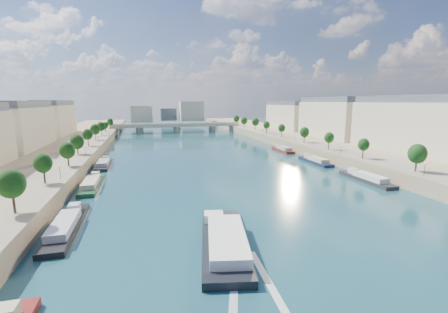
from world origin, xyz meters
TOP-DOWN VIEW (x-y plane):
  - ground at (0.00, 100.00)m, footprint 700.00×700.00m
  - quay_left at (-72.00, 100.00)m, footprint 44.00×520.00m
  - quay_right at (72.00, 100.00)m, footprint 44.00×520.00m
  - pave_left at (-57.00, 100.00)m, footprint 14.00×520.00m
  - pave_right at (57.00, 100.00)m, footprint 14.00×520.00m
  - trees_left at (-55.00, 102.00)m, footprint 4.80×268.80m
  - trees_right at (55.00, 110.00)m, footprint 4.80×268.80m
  - lamps_left at (-52.50, 90.00)m, footprint 0.36×200.36m
  - lamps_right at (52.50, 105.00)m, footprint 0.36×200.36m
  - buildings_right at (85.00, 112.00)m, footprint 16.00×226.00m
  - skyline at (3.19, 319.52)m, footprint 79.00×42.00m
  - bridge at (0.00, 243.56)m, footprint 112.00×12.00m
  - tour_barge at (-14.44, 27.63)m, footprint 13.81×30.05m
  - wake at (-14.44, 11.06)m, footprint 12.63×26.02m
  - moored_barges_left at (-45.50, 45.51)m, footprint 5.00×152.50m
  - moored_barges_right at (45.50, 74.93)m, footprint 5.00×126.37m

SIDE VIEW (x-z plane):
  - ground at x=0.00m, z-range 0.00..0.00m
  - wake at x=-14.44m, z-range 0.00..0.04m
  - moored_barges_right at x=45.50m, z-range -0.96..2.64m
  - moored_barges_left at x=-45.50m, z-range -0.96..2.64m
  - tour_barge at x=-14.44m, z-range -0.85..3.08m
  - quay_left at x=-72.00m, z-range 0.00..5.00m
  - quay_right at x=72.00m, z-range 0.00..5.00m
  - pave_left at x=-57.00m, z-range 5.00..5.10m
  - pave_right at x=57.00m, z-range 5.00..5.10m
  - bridge at x=0.00m, z-range 1.01..9.16m
  - lamps_left at x=-52.50m, z-range 5.64..9.92m
  - lamps_right at x=52.50m, z-range 5.64..9.92m
  - trees_left at x=-55.00m, z-range 6.35..14.61m
  - trees_right at x=55.00m, z-range 6.35..14.61m
  - skyline at x=3.19m, z-range 3.66..25.66m
  - buildings_right at x=85.00m, z-range 4.85..28.05m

